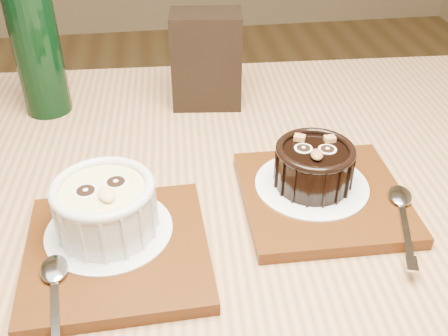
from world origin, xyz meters
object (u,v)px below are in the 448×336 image
object	(u,v)px
green_bottle	(37,49)
tray_left	(118,251)
table	(200,271)
ramekin_dark	(314,164)
condiment_stand	(206,60)
ramekin_white	(105,205)
tray_right	(323,197)

from	to	relation	value
green_bottle	tray_left	bearing A→B (deg)	-71.71
table	ramekin_dark	bearing A→B (deg)	6.52
tray_left	table	bearing A→B (deg)	32.31
tray_left	condiment_stand	world-z (taller)	condiment_stand
ramekin_dark	green_bottle	size ratio (longest dim) A/B	0.36
ramekin_white	condiment_stand	xyz separation A→B (m)	(0.13, 0.29, 0.02)
tray_right	condiment_stand	xyz separation A→B (m)	(-0.10, 0.26, 0.06)
tray_left	ramekin_white	xyz separation A→B (m)	(-0.01, 0.02, 0.04)
ramekin_dark	green_bottle	world-z (taller)	green_bottle
ramekin_white	green_bottle	world-z (taller)	green_bottle
tray_right	ramekin_white	bearing A→B (deg)	-172.27
table	tray_right	bearing A→B (deg)	0.49
ramekin_dark	condiment_stand	distance (m)	0.26
tray_left	ramekin_white	distance (m)	0.05
tray_right	ramekin_dark	size ratio (longest dim) A/B	2.03
table	tray_right	size ratio (longest dim) A/B	6.87
ramekin_white	green_bottle	distance (m)	0.32
tray_right	table	bearing A→B (deg)	-179.51
tray_left	tray_right	xyz separation A→B (m)	(0.23, 0.06, 0.00)
ramekin_white	condiment_stand	distance (m)	0.32
tray_left	ramekin_white	bearing A→B (deg)	108.67
ramekin_dark	condiment_stand	bearing A→B (deg)	123.23
condiment_stand	ramekin_white	bearing A→B (deg)	-114.97
ramekin_dark	tray_right	bearing A→B (deg)	-42.73
tray_left	ramekin_dark	xyz separation A→B (m)	(0.22, 0.07, 0.04)
tray_right	green_bottle	world-z (taller)	green_bottle
tray_right	condiment_stand	size ratio (longest dim) A/B	1.29
ramekin_dark	condiment_stand	world-z (taller)	condiment_stand
condiment_stand	ramekin_dark	bearing A→B (deg)	-69.02
ramekin_dark	green_bottle	xyz separation A→B (m)	(-0.33, 0.26, 0.05)
table	ramekin_white	xyz separation A→B (m)	(-0.09, -0.03, 0.14)
tray_left	ramekin_dark	bearing A→B (deg)	17.65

